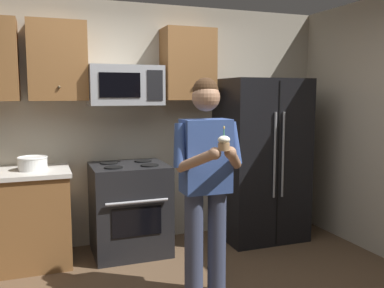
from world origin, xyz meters
The scene contains 8 objects.
wall_back centered at (0.00, 1.75, 1.30)m, with size 4.40×0.10×2.60m, color #B7AD99.
oven_range centered at (-0.15, 1.36, 0.46)m, with size 0.76×0.70×0.93m.
microwave centered at (-0.15, 1.48, 1.72)m, with size 0.74×0.41×0.40m.
refrigerator centered at (1.35, 1.32, 0.90)m, with size 0.90×0.75×1.80m.
cabinet_row_upper centered at (-0.72, 1.53, 1.95)m, with size 2.78×0.36×0.76m.
bowl_large_white centered at (-1.06, 1.38, 0.99)m, with size 0.28×0.28×0.13m.
person centered at (0.23, 0.21, 1.00)m, with size 0.60×0.48×1.76m.
cupcake centered at (0.23, -0.12, 1.29)m, with size 0.09×0.09×0.17m.
Camera 1 is at (-0.99, -2.78, 1.64)m, focal length 38.97 mm.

